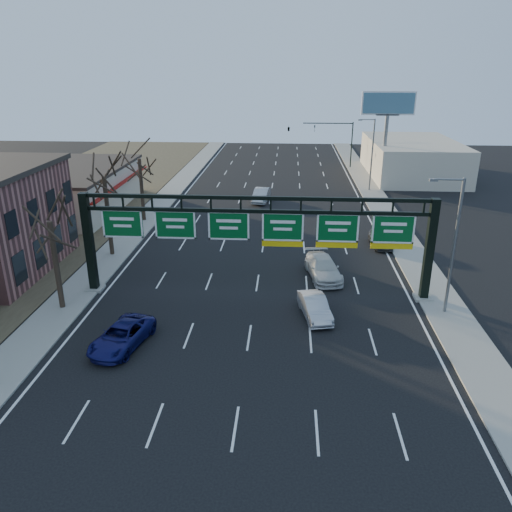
# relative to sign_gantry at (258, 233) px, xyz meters

# --- Properties ---
(ground) EXTENTS (160.00, 160.00, 0.00)m
(ground) POSITION_rel_sign_gantry_xyz_m (-0.16, -8.00, -4.63)
(ground) COLOR black
(ground) RESTS_ON ground
(sidewalk_left) EXTENTS (3.00, 120.00, 0.12)m
(sidewalk_left) POSITION_rel_sign_gantry_xyz_m (-12.96, 12.00, -4.57)
(sidewalk_left) COLOR gray
(sidewalk_left) RESTS_ON ground
(sidewalk_right) EXTENTS (3.00, 120.00, 0.12)m
(sidewalk_right) POSITION_rel_sign_gantry_xyz_m (12.64, 12.00, -4.57)
(sidewalk_right) COLOR gray
(sidewalk_right) RESTS_ON ground
(dirt_strip_left) EXTENTS (21.00, 120.00, 0.06)m
(dirt_strip_left) POSITION_rel_sign_gantry_xyz_m (-25.16, 12.00, -4.60)
(dirt_strip_left) COLOR #473D2B
(dirt_strip_left) RESTS_ON ground
(lane_markings) EXTENTS (21.60, 120.00, 0.01)m
(lane_markings) POSITION_rel_sign_gantry_xyz_m (-0.16, 12.00, -4.62)
(lane_markings) COLOR white
(lane_markings) RESTS_ON ground
(sign_gantry) EXTENTS (24.60, 1.20, 7.20)m
(sign_gantry) POSITION_rel_sign_gantry_xyz_m (0.00, 0.00, 0.00)
(sign_gantry) COLOR black
(sign_gantry) RESTS_ON ground
(cream_strip) EXTENTS (10.90, 18.40, 4.70)m
(cream_strip) POSITION_rel_sign_gantry_xyz_m (-21.64, 21.00, -2.27)
(cream_strip) COLOR beige
(cream_strip) RESTS_ON ground
(building_right_distant) EXTENTS (12.00, 20.00, 5.00)m
(building_right_distant) POSITION_rel_sign_gantry_xyz_m (19.84, 42.00, -2.13)
(building_right_distant) COLOR beige
(building_right_distant) RESTS_ON ground
(tree_gantry) EXTENTS (3.60, 3.60, 8.48)m
(tree_gantry) POSITION_rel_sign_gantry_xyz_m (-12.96, -3.00, 2.48)
(tree_gantry) COLOR black
(tree_gantry) RESTS_ON sidewalk_left
(tree_mid) EXTENTS (3.60, 3.60, 9.24)m
(tree_mid) POSITION_rel_sign_gantry_xyz_m (-12.96, 7.00, 3.23)
(tree_mid) COLOR black
(tree_mid) RESTS_ON sidewalk_left
(tree_far) EXTENTS (3.60, 3.60, 8.86)m
(tree_far) POSITION_rel_sign_gantry_xyz_m (-12.96, 17.00, 2.86)
(tree_far) COLOR black
(tree_far) RESTS_ON sidewalk_left
(streetlight_near) EXTENTS (2.15, 0.22, 9.00)m
(streetlight_near) POSITION_rel_sign_gantry_xyz_m (12.31, -2.00, 0.45)
(streetlight_near) COLOR slate
(streetlight_near) RESTS_ON sidewalk_right
(streetlight_far) EXTENTS (2.15, 0.22, 9.00)m
(streetlight_far) POSITION_rel_sign_gantry_xyz_m (12.31, 32.00, 0.45)
(streetlight_far) COLOR slate
(streetlight_far) RESTS_ON sidewalk_right
(billboard_right) EXTENTS (7.00, 0.50, 12.00)m
(billboard_right) POSITION_rel_sign_gantry_xyz_m (14.84, 36.98, 4.43)
(billboard_right) COLOR slate
(billboard_right) RESTS_ON ground
(traffic_signal_mast) EXTENTS (10.16, 0.54, 7.00)m
(traffic_signal_mast) POSITION_rel_sign_gantry_xyz_m (5.53, 47.00, 0.87)
(traffic_signal_mast) COLOR black
(traffic_signal_mast) RESTS_ON ground
(car_blue_suv) EXTENTS (3.27, 5.25, 1.35)m
(car_blue_suv) POSITION_rel_sign_gantry_xyz_m (-7.41, -7.47, -3.95)
(car_blue_suv) COLOR #131355
(car_blue_suv) RESTS_ON ground
(car_silver_sedan) EXTENTS (2.31, 4.38, 1.37)m
(car_silver_sedan) POSITION_rel_sign_gantry_xyz_m (3.86, -3.08, -3.94)
(car_silver_sedan) COLOR #AAAAAF
(car_silver_sedan) RESTS_ON ground
(car_white_wagon) EXTENTS (3.06, 5.63, 1.55)m
(car_white_wagon) POSITION_rel_sign_gantry_xyz_m (4.78, 3.39, -3.86)
(car_white_wagon) COLOR silver
(car_white_wagon) RESTS_ON ground
(car_grey_far) EXTENTS (1.88, 4.10, 1.36)m
(car_grey_far) POSITION_rel_sign_gantry_xyz_m (10.34, 10.73, -3.95)
(car_grey_far) COLOR #3D3F42
(car_grey_far) RESTS_ON ground
(car_silver_distant) EXTENTS (2.23, 4.90, 1.56)m
(car_silver_distant) POSITION_rel_sign_gantry_xyz_m (-1.18, 25.52, -3.85)
(car_silver_distant) COLOR #A8A9AD
(car_silver_distant) RESTS_ON ground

